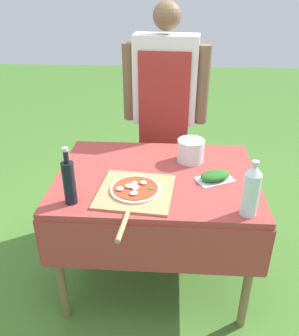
% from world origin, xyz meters
% --- Properties ---
extents(ground_plane, '(12.00, 12.00, 0.00)m').
position_xyz_m(ground_plane, '(0.00, 0.00, 0.00)').
color(ground_plane, '#477A2D').
extents(prep_table, '(1.13, 0.86, 0.74)m').
position_xyz_m(prep_table, '(0.00, 0.00, 0.65)').
color(prep_table, '#A83D38').
rests_on(prep_table, ground).
extents(person_cook, '(0.60, 0.23, 1.59)m').
position_xyz_m(person_cook, '(0.03, 0.70, 0.94)').
color(person_cook, '#70604C').
rests_on(person_cook, ground).
extents(pizza_on_peel, '(0.41, 0.60, 0.05)m').
position_xyz_m(pizza_on_peel, '(-0.10, -0.20, 0.76)').
color(pizza_on_peel, tan).
rests_on(pizza_on_peel, prep_table).
extents(oil_bottle, '(0.06, 0.06, 0.30)m').
position_xyz_m(oil_bottle, '(-0.40, -0.30, 0.86)').
color(oil_bottle, black).
rests_on(oil_bottle, prep_table).
extents(water_bottle, '(0.08, 0.08, 0.28)m').
position_xyz_m(water_bottle, '(0.44, -0.34, 0.88)').
color(water_bottle, silver).
rests_on(water_bottle, prep_table).
extents(herb_container, '(0.23, 0.20, 0.05)m').
position_xyz_m(herb_container, '(0.32, -0.04, 0.77)').
color(herb_container, silver).
rests_on(herb_container, prep_table).
extents(mixing_tub, '(0.16, 0.16, 0.13)m').
position_xyz_m(mixing_tub, '(0.19, 0.18, 0.81)').
color(mixing_tub, silver).
rests_on(mixing_tub, prep_table).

